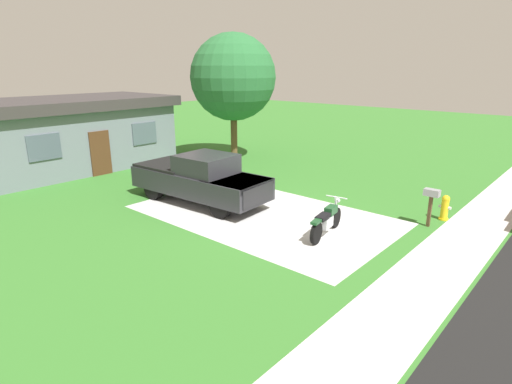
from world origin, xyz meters
name	(u,v)px	position (x,y,z in m)	size (l,w,h in m)	color
ground_plane	(263,215)	(0.00, 0.00, 0.00)	(80.00, 80.00, 0.00)	#34722A
driveway_pad	(263,215)	(0.00, 0.00, 0.00)	(5.40, 8.96, 0.01)	#BBBBBB
sidewalk_strip	(439,266)	(0.00, -6.00, 0.00)	(36.00, 1.80, 0.01)	beige
motorcycle	(327,220)	(-0.11, -2.64, 0.47)	(2.20, 0.74, 1.09)	black
pickup_truck	(198,178)	(-0.50, 2.80, 0.95)	(2.36, 5.74, 1.90)	black
fire_hydrant	(445,208)	(3.65, -4.95, 0.43)	(0.32, 0.40, 0.87)	yellow
mailbox	(431,198)	(2.68, -4.77, 0.98)	(0.26, 0.48, 1.26)	#4C3823
shade_tree	(233,77)	(5.96, 7.11, 4.43)	(4.58, 4.58, 6.73)	brown
neighbor_house	(73,132)	(-0.74, 11.99, 1.79)	(9.60, 5.60, 3.50)	slate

